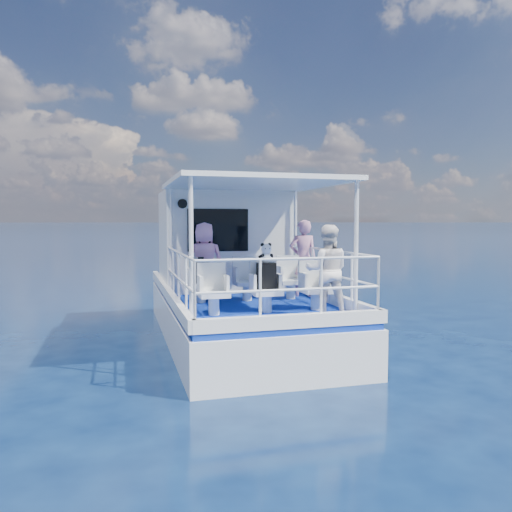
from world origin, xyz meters
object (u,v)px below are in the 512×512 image
(passenger_port_fwd, at_px, (205,261))
(passenger_stbd_aft, at_px, (327,271))
(backpack_center, at_px, (266,277))
(panda, at_px, (266,253))

(passenger_port_fwd, relative_size, passenger_stbd_aft, 1.02)
(passenger_port_fwd, relative_size, backpack_center, 3.30)
(passenger_port_fwd, relative_size, panda, 4.57)
(passenger_port_fwd, bearing_deg, panda, 127.43)
(backpack_center, bearing_deg, passenger_stbd_aft, -32.09)
(passenger_port_fwd, bearing_deg, backpack_center, 127.18)
(backpack_center, relative_size, panda, 1.38)
(passenger_port_fwd, distance_m, panda, 1.81)
(passenger_stbd_aft, relative_size, backpack_center, 3.22)
(passenger_stbd_aft, bearing_deg, panda, -13.74)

